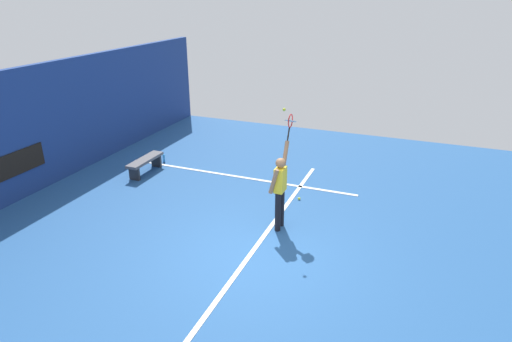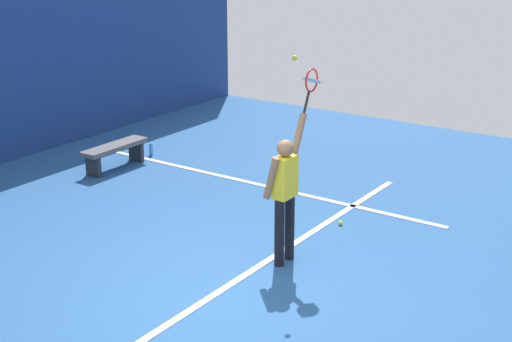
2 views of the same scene
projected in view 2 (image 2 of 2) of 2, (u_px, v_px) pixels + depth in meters
ground_plane at (220, 297)px, 8.99m from camera, size 18.00×18.00×0.00m
court_baseline at (215, 294)px, 9.03m from camera, size 10.00×0.10×0.01m
court_sideline at (253, 183)px, 12.88m from camera, size 0.10×7.00×0.01m
tennis_player at (285, 190)px, 9.60m from camera, size 0.72×0.31×1.96m
tennis_racket at (311, 83)px, 9.66m from camera, size 0.42×0.27×0.62m
tennis_ball at (295, 58)px, 9.26m from camera, size 0.07×0.07×0.07m
court_bench at (115, 150)px, 13.60m from camera, size 1.40×0.36×0.45m
water_bottle at (151, 149)px, 14.42m from camera, size 0.07×0.07×0.24m
spare_ball at (341, 223)px, 11.11m from camera, size 0.07×0.07×0.07m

